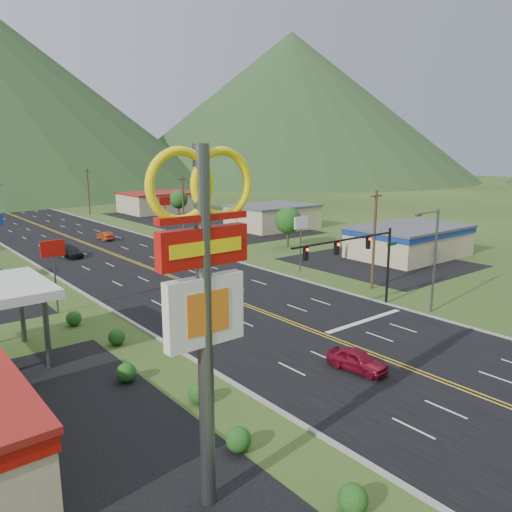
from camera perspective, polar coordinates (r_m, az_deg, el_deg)
ground at (r=32.46m, az=23.61°, el=-14.19°), size 500.00×500.00×0.00m
road at (r=32.46m, az=23.61°, el=-14.19°), size 20.00×460.00×0.04m
curb_west at (r=24.88m, az=11.75°, el=-21.89°), size 0.30×460.00×0.14m
pylon_sign at (r=18.11m, az=-5.99°, el=-2.35°), size 4.32×0.60×14.00m
traffic_signal at (r=43.29m, az=11.82°, el=0.46°), size 13.10×0.43×7.00m
streetlight_east at (r=44.84m, az=19.59°, el=0.22°), size 3.28×0.25×9.00m
building_east_near at (r=68.91m, az=17.12°, el=1.81°), size 15.40×10.40×4.10m
building_east_mid at (r=90.27m, az=1.91°, el=4.55°), size 14.40×11.40×4.30m
building_east_far at (r=116.89m, az=-10.95°, el=6.08°), size 16.40×12.40×4.50m
pole_sign_west_a at (r=45.40m, az=-22.16°, el=-0.00°), size 2.00×0.18×6.40m
pole_sign_east_a at (r=57.42m, az=5.16°, el=3.17°), size 2.00×0.18×6.40m
pole_sign_east_b at (r=83.25m, az=-10.38°, el=5.74°), size 2.00×0.18×6.40m
tree_east_a at (r=72.34m, az=3.68°, el=4.08°), size 3.84×3.84×5.82m
tree_east_b at (r=105.32m, az=-8.85°, el=6.42°), size 3.84×3.84×5.82m
utility_pole_a at (r=51.19m, az=13.36°, el=1.91°), size 1.60×0.28×10.00m
utility_pole_b at (r=79.16m, az=-8.32°, el=5.56°), size 1.60×0.28×10.00m
utility_pole_c at (r=115.27m, az=-18.60°, el=7.03°), size 1.60×0.28×10.00m
utility_pole_d at (r=153.33m, az=-23.92°, el=7.70°), size 1.60×0.28×10.00m
mountain_ne at (r=257.97m, az=3.98°, el=16.63°), size 180.00×180.00×70.00m
car_red_near at (r=33.02m, az=11.51°, el=-11.63°), size 2.16×4.18×1.36m
car_dark_mid at (r=70.02m, az=-20.41°, el=0.44°), size 2.10×4.88×1.40m
car_red_far at (r=81.77m, az=-16.85°, el=2.20°), size 1.47×3.98×1.30m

